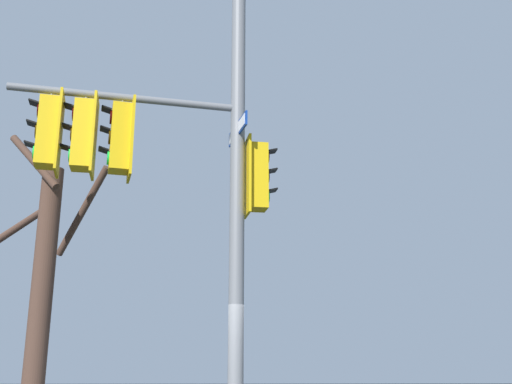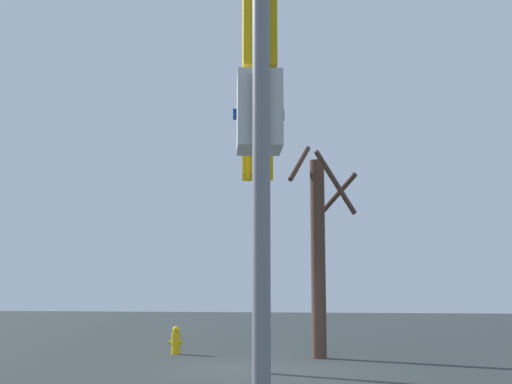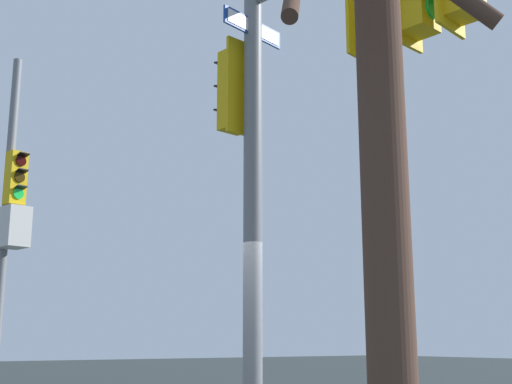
% 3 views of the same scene
% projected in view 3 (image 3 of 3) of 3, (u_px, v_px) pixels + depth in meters
% --- Properties ---
extents(main_signal_pole_assembly, '(3.59, 4.41, 8.46)m').
position_uv_depth(main_signal_pole_assembly, '(316.00, 44.00, 8.35)').
color(main_signal_pole_assembly, slate).
rests_on(main_signal_pole_assembly, ground).
extents(secondary_pole_assembly, '(0.59, 0.81, 7.22)m').
position_uv_depth(secondary_pole_assembly, '(11.00, 216.00, 13.75)').
color(secondary_pole_assembly, slate).
rests_on(secondary_pole_assembly, ground).
extents(bare_tree_behind_pole, '(1.77, 2.06, 5.49)m').
position_uv_depth(bare_tree_behind_pole, '(382.00, 156.00, 5.23)').
color(bare_tree_behind_pole, '#4E352A').
rests_on(bare_tree_behind_pole, ground).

